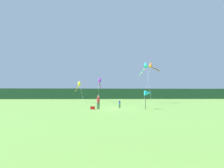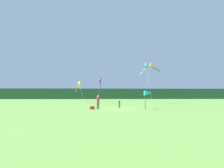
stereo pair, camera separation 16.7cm
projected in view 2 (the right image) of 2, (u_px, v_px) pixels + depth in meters
The scene contains 10 objects.
ground_plane at pixel (114, 109), 20.87m from camera, with size 120.00×120.00×0.00m, color #6B9E42.
distant_treeline at pixel (109, 94), 65.89m from camera, with size 108.00×3.69×4.38m, color #1E4228.
person_adult at pixel (98, 101), 20.32m from camera, with size 0.39×0.39×1.78m.
person_child at pixel (119, 103), 21.40m from camera, with size 0.26×0.26×1.19m.
cooler_box at pixel (92, 108), 19.88m from camera, with size 0.58×0.32×0.38m, color red.
banner_flag_pole at pixel (148, 93), 20.06m from camera, with size 0.90×0.70×2.56m.
kite_purple at pixel (100, 82), 37.95m from camera, with size 0.69×9.21×6.18m.
kite_yellow at pixel (79, 85), 36.21m from camera, with size 3.68×9.06×5.14m.
kite_cyan at pixel (145, 66), 32.80m from camera, with size 0.83×9.73×9.09m.
kite_orange at pixel (152, 65), 34.53m from camera, with size 5.03×3.95×9.39m.
Camera 2 is at (-1.00, -21.03, 1.92)m, focal length 24.69 mm.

